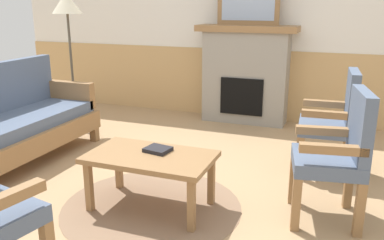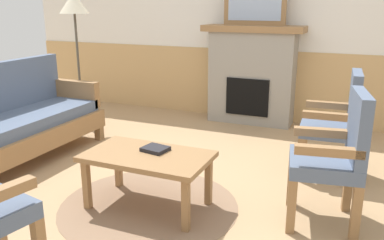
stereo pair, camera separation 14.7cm
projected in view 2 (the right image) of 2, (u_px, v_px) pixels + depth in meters
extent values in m
plane|color=tan|center=(176.00, 192.00, 3.45)|extent=(14.00, 14.00, 0.00)
cube|color=white|center=(259.00, 19.00, 5.37)|extent=(7.20, 0.12, 2.70)
cube|color=tan|center=(255.00, 85.00, 5.56)|extent=(7.20, 0.02, 0.95)
cube|color=gray|center=(252.00, 78.00, 5.36)|extent=(1.10, 0.36, 1.20)
cube|color=black|center=(247.00, 97.00, 5.25)|extent=(0.56, 0.02, 0.48)
cube|color=olive|center=(254.00, 29.00, 5.18)|extent=(1.30, 0.44, 0.08)
cube|color=olive|center=(255.00, 2.00, 5.09)|extent=(0.80, 0.03, 0.56)
cube|color=#9EB2D1|center=(254.00, 2.00, 5.08)|extent=(0.68, 0.01, 0.44)
cube|color=olive|center=(99.00, 133.00, 4.78)|extent=(0.08, 0.08, 0.16)
cube|color=olive|center=(59.00, 127.00, 5.00)|extent=(0.08, 0.08, 0.16)
cube|color=olive|center=(24.00, 136.00, 4.10)|extent=(0.70, 1.80, 0.20)
cube|color=slate|center=(22.00, 121.00, 4.05)|extent=(0.60, 1.70, 0.12)
cube|color=olive|center=(76.00, 93.00, 4.77)|extent=(0.60, 0.10, 0.30)
cube|color=olive|center=(87.00, 185.00, 3.13)|extent=(0.05, 0.05, 0.40)
cube|color=olive|center=(186.00, 205.00, 2.81)|extent=(0.05, 0.05, 0.40)
cube|color=olive|center=(118.00, 165.00, 3.52)|extent=(0.05, 0.05, 0.40)
cube|color=olive|center=(209.00, 181.00, 3.20)|extent=(0.05, 0.05, 0.40)
cube|color=olive|center=(147.00, 156.00, 3.11)|extent=(0.96, 0.56, 0.04)
cylinder|color=#896B51|center=(149.00, 205.00, 3.22)|extent=(1.42, 1.42, 0.01)
cube|color=black|center=(155.00, 149.00, 3.17)|extent=(0.21, 0.19, 0.03)
cube|color=olive|center=(300.00, 159.00, 3.65)|extent=(0.06, 0.06, 0.40)
cube|color=olive|center=(304.00, 144.00, 4.03)|extent=(0.06, 0.06, 0.40)
cube|color=olive|center=(350.00, 165.00, 3.51)|extent=(0.06, 0.06, 0.40)
cube|color=olive|center=(349.00, 149.00, 3.90)|extent=(0.06, 0.06, 0.40)
cube|color=slate|center=(328.00, 128.00, 3.70)|extent=(0.51, 0.51, 0.10)
cube|color=slate|center=(355.00, 99.00, 3.56)|extent=(0.11, 0.48, 0.48)
cube|color=olive|center=(329.00, 116.00, 3.47)|extent=(0.44, 0.10, 0.06)
cube|color=olive|center=(330.00, 105.00, 3.84)|extent=(0.44, 0.10, 0.06)
cube|color=olive|center=(292.00, 206.00, 2.80)|extent=(0.07, 0.07, 0.40)
cube|color=olive|center=(291.00, 181.00, 3.19)|extent=(0.07, 0.07, 0.40)
cube|color=olive|center=(356.00, 213.00, 2.71)|extent=(0.07, 0.07, 0.40)
cube|color=olive|center=(348.00, 187.00, 3.10)|extent=(0.07, 0.07, 0.40)
cube|color=slate|center=(324.00, 164.00, 2.88)|extent=(0.56, 0.56, 0.10)
cube|color=slate|center=(359.00, 127.00, 2.76)|extent=(0.16, 0.49, 0.48)
cube|color=olive|center=(329.00, 151.00, 2.64)|extent=(0.45, 0.15, 0.06)
cube|color=olive|center=(324.00, 133.00, 3.03)|extent=(0.45, 0.15, 0.06)
cylinder|color=#332D28|center=(83.00, 124.00, 5.35)|extent=(0.24, 0.24, 0.03)
cylinder|color=#4C473D|center=(79.00, 70.00, 5.16)|extent=(0.03, 0.03, 1.40)
cone|color=beige|center=(74.00, 3.00, 4.93)|extent=(0.36, 0.36, 0.25)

